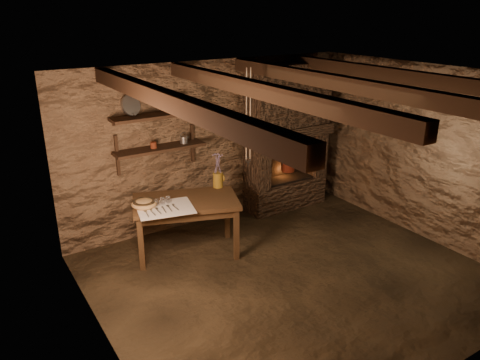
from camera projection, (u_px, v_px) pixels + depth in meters
floor at (291, 276)px, 5.71m from camera, size 4.50×4.50×0.00m
back_wall at (210, 143)px, 6.87m from camera, size 4.50×0.04×2.40m
front_wall at (454, 261)px, 3.71m from camera, size 4.50×0.04×2.40m
left_wall at (97, 233)px, 4.16m from camera, size 0.04×4.00×2.40m
right_wall at (424, 153)px, 6.42m from camera, size 0.04×4.00×2.40m
ceiling at (300, 77)px, 4.87m from camera, size 4.50×4.00×0.04m
beam_far_left at (168, 100)px, 4.14m from camera, size 0.14×3.95×0.16m
beam_mid_left at (261, 90)px, 4.65m from camera, size 0.14×3.95×0.16m
beam_mid_right at (335, 82)px, 5.15m from camera, size 0.14×3.95×0.16m
beam_far_right at (396, 75)px, 5.65m from camera, size 0.14×3.95×0.16m
shelf_lower at (160, 148)px, 6.28m from camera, size 1.25×0.30×0.04m
shelf_upper at (158, 116)px, 6.12m from camera, size 1.25×0.30×0.04m
hearth at (287, 133)px, 7.30m from camera, size 1.43×0.51×2.30m
work_table at (187, 224)px, 6.13m from camera, size 1.51×1.17×0.76m
linen_cloth at (165, 208)px, 5.74m from camera, size 0.78×0.68×0.01m
pewter_cutlery_row at (166, 208)px, 5.72m from camera, size 0.60×0.34×0.01m
drinking_glasses at (162, 201)px, 5.84m from camera, size 0.22×0.07×0.09m
stoneware_jug at (218, 173)px, 6.36m from camera, size 0.15×0.14×0.47m
wooden_bowl at (144, 204)px, 5.78m from camera, size 0.41×0.41×0.11m
iron_stockpot at (174, 106)px, 6.20m from camera, size 0.26×0.26×0.16m
tin_pan at (131, 105)px, 5.99m from camera, size 0.30×0.20×0.27m
small_kettle at (184, 140)px, 6.44m from camera, size 0.17×0.15×0.15m
rusty_tin at (154, 145)px, 6.21m from camera, size 0.10×0.10×0.08m
red_pot at (288, 166)px, 7.45m from camera, size 0.27×0.27×0.54m
hanging_ropes at (248, 115)px, 5.93m from camera, size 0.08×0.08×1.20m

